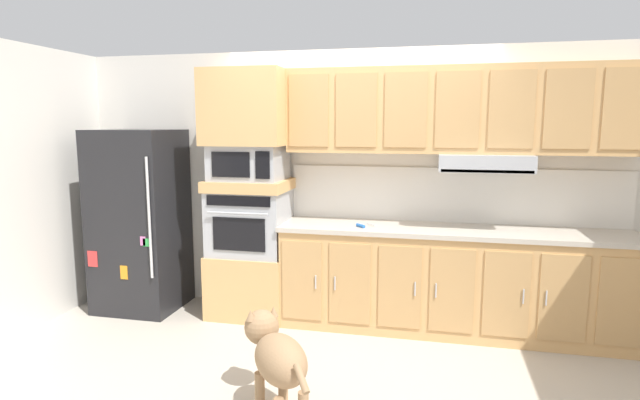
{
  "coord_description": "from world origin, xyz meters",
  "views": [
    {
      "loc": [
        0.71,
        -3.7,
        1.81
      ],
      "look_at": [
        -0.24,
        0.51,
        1.17
      ],
      "focal_mm": 28.51,
      "sensor_mm": 36.0,
      "label": 1
    }
  ],
  "objects_px": {
    "screwdriver": "(361,226)",
    "built_in_oven": "(250,222)",
    "dog": "(276,354)",
    "microwave": "(249,162)",
    "refrigerator": "(140,220)"
  },
  "relations": [
    {
      "from": "dog",
      "to": "built_in_oven",
      "type": "bearing_deg",
      "value": -13.03
    },
    {
      "from": "built_in_oven",
      "to": "microwave",
      "type": "distance_m",
      "value": 0.56
    },
    {
      "from": "microwave",
      "to": "dog",
      "type": "height_order",
      "value": "microwave"
    },
    {
      "from": "refrigerator",
      "to": "dog",
      "type": "height_order",
      "value": "refrigerator"
    },
    {
      "from": "refrigerator",
      "to": "dog",
      "type": "xyz_separation_m",
      "value": [
        1.88,
        -1.54,
        -0.48
      ]
    },
    {
      "from": "built_in_oven",
      "to": "dog",
      "type": "height_order",
      "value": "built_in_oven"
    },
    {
      "from": "microwave",
      "to": "screwdriver",
      "type": "bearing_deg",
      "value": -6.32
    },
    {
      "from": "microwave",
      "to": "screwdriver",
      "type": "height_order",
      "value": "microwave"
    },
    {
      "from": "refrigerator",
      "to": "screwdriver",
      "type": "distance_m",
      "value": 2.2
    },
    {
      "from": "microwave",
      "to": "built_in_oven",
      "type": "bearing_deg",
      "value": 179.23
    },
    {
      "from": "refrigerator",
      "to": "built_in_oven",
      "type": "xyz_separation_m",
      "value": [
        1.12,
        0.07,
        0.02
      ]
    },
    {
      "from": "built_in_oven",
      "to": "microwave",
      "type": "relative_size",
      "value": 1.09
    },
    {
      "from": "built_in_oven",
      "to": "dog",
      "type": "xyz_separation_m",
      "value": [
        0.76,
        -1.61,
        -0.5
      ]
    },
    {
      "from": "built_in_oven",
      "to": "refrigerator",
      "type": "bearing_deg",
      "value": -176.55
    },
    {
      "from": "screwdriver",
      "to": "built_in_oven",
      "type": "bearing_deg",
      "value": 173.68
    }
  ]
}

